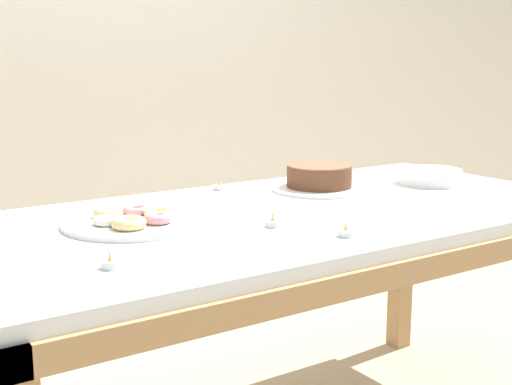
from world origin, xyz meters
The scene contains 9 objects.
wall_back centered at (0.00, 1.73, 1.30)m, with size 8.00×0.10×2.60m, color silver.
dining_table centered at (0.00, 0.00, 0.66)m, with size 1.86×0.92×0.75m.
cake_chocolate_round centered at (0.26, 0.18, 0.79)m, with size 0.30×0.30×0.08m.
pastry_platter centered at (-0.43, 0.07, 0.76)m, with size 0.36×0.36×0.04m.
plate_stack centered at (0.64, 0.06, 0.77)m, with size 0.21×0.21×0.05m.
tealight_near_front centered at (-0.05, -0.31, 0.76)m, with size 0.04×0.04×0.04m.
tealight_right_edge centered at (0.00, 0.37, 0.76)m, with size 0.04×0.04×0.04m.
tealight_near_cakes centered at (-0.62, -0.24, 0.76)m, with size 0.04×0.04×0.04m.
tealight_left_edge centered at (-0.14, -0.13, 0.76)m, with size 0.04×0.04×0.04m.
Camera 1 is at (-1.15, -1.57, 1.19)m, focal length 50.00 mm.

